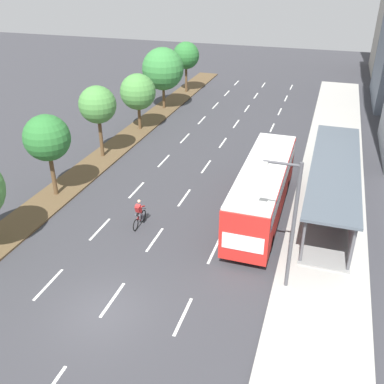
{
  "coord_description": "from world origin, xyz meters",
  "views": [
    {
      "loc": [
        8.32,
        -12.61,
        14.04
      ],
      "look_at": [
        0.94,
        10.06,
        1.2
      ],
      "focal_mm": 40.39,
      "sensor_mm": 36.0,
      "label": 1
    }
  ],
  "objects_px": {
    "median_tree_third": "(98,105)",
    "median_tree_fourth": "(138,92)",
    "cyclist": "(139,214)",
    "median_tree_second": "(47,138)",
    "streetlight": "(290,219)",
    "median_tree_fifth": "(163,69)",
    "bus_shelter": "(338,182)",
    "median_tree_farthest": "(186,56)",
    "bus": "(263,186)"
  },
  "relations": [
    {
      "from": "median_tree_fourth",
      "to": "streetlight",
      "type": "relative_size",
      "value": 0.78
    },
    {
      "from": "median_tree_farthest",
      "to": "median_tree_fourth",
      "type": "bearing_deg",
      "value": -89.97
    },
    {
      "from": "bus",
      "to": "median_tree_second",
      "type": "bearing_deg",
      "value": -172.97
    },
    {
      "from": "bus_shelter",
      "to": "streetlight",
      "type": "distance_m",
      "value": 9.16
    },
    {
      "from": "median_tree_fourth",
      "to": "median_tree_farthest",
      "type": "height_order",
      "value": "median_tree_farthest"
    },
    {
      "from": "median_tree_fifth",
      "to": "bus",
      "type": "bearing_deg",
      "value": -53.66
    },
    {
      "from": "median_tree_fifth",
      "to": "streetlight",
      "type": "xyz_separation_m",
      "value": [
        15.84,
        -24.87,
        -0.3
      ]
    },
    {
      "from": "streetlight",
      "to": "median_tree_fourth",
      "type": "bearing_deg",
      "value": 130.76
    },
    {
      "from": "median_tree_fourth",
      "to": "median_tree_fifth",
      "type": "xyz_separation_m",
      "value": [
        -0.23,
        6.75,
        0.61
      ]
    },
    {
      "from": "bus",
      "to": "median_tree_farthest",
      "type": "bearing_deg",
      "value": 117.97
    },
    {
      "from": "cyclist",
      "to": "median_tree_second",
      "type": "height_order",
      "value": "median_tree_second"
    },
    {
      "from": "median_tree_fifth",
      "to": "bus_shelter",
      "type": "bearing_deg",
      "value": -42.03
    },
    {
      "from": "cyclist",
      "to": "median_tree_fourth",
      "type": "distance_m",
      "value": 16.89
    },
    {
      "from": "median_tree_second",
      "to": "median_tree_third",
      "type": "relative_size",
      "value": 0.98
    },
    {
      "from": "median_tree_third",
      "to": "median_tree_farthest",
      "type": "xyz_separation_m",
      "value": [
        0.25,
        20.26,
        0.01
      ]
    },
    {
      "from": "bus_shelter",
      "to": "median_tree_third",
      "type": "distance_m",
      "value": 18.35
    },
    {
      "from": "cyclist",
      "to": "median_tree_second",
      "type": "bearing_deg",
      "value": 166.11
    },
    {
      "from": "bus_shelter",
      "to": "bus",
      "type": "relative_size",
      "value": 1.26
    },
    {
      "from": "cyclist",
      "to": "streetlight",
      "type": "distance_m",
      "value": 9.81
    },
    {
      "from": "median_tree_fourth",
      "to": "median_tree_farthest",
      "type": "xyz_separation_m",
      "value": [
        -0.01,
        13.51,
        0.73
      ]
    },
    {
      "from": "cyclist",
      "to": "median_tree_third",
      "type": "distance_m",
      "value": 11.55
    },
    {
      "from": "median_tree_farthest",
      "to": "cyclist",
      "type": "bearing_deg",
      "value": -76.71
    },
    {
      "from": "median_tree_second",
      "to": "streetlight",
      "type": "distance_m",
      "value": 16.41
    },
    {
      "from": "median_tree_second",
      "to": "streetlight",
      "type": "height_order",
      "value": "streetlight"
    },
    {
      "from": "median_tree_third",
      "to": "median_tree_fourth",
      "type": "height_order",
      "value": "median_tree_third"
    },
    {
      "from": "bus",
      "to": "median_tree_farthest",
      "type": "height_order",
      "value": "median_tree_farthest"
    },
    {
      "from": "cyclist",
      "to": "streetlight",
      "type": "bearing_deg",
      "value": -18.16
    },
    {
      "from": "median_tree_third",
      "to": "median_tree_fifth",
      "type": "distance_m",
      "value": 13.51
    },
    {
      "from": "bus",
      "to": "median_tree_second",
      "type": "height_order",
      "value": "median_tree_second"
    },
    {
      "from": "median_tree_third",
      "to": "streetlight",
      "type": "xyz_separation_m",
      "value": [
        15.88,
        -11.36,
        -0.41
      ]
    },
    {
      "from": "median_tree_fifth",
      "to": "median_tree_farthest",
      "type": "distance_m",
      "value": 6.76
    },
    {
      "from": "median_tree_third",
      "to": "median_tree_second",
      "type": "bearing_deg",
      "value": -88.91
    },
    {
      "from": "bus_shelter",
      "to": "cyclist",
      "type": "relative_size",
      "value": 7.79
    },
    {
      "from": "median_tree_third",
      "to": "median_tree_fifth",
      "type": "bearing_deg",
      "value": 89.86
    },
    {
      "from": "median_tree_fifth",
      "to": "median_tree_second",
      "type": "bearing_deg",
      "value": -89.73
    },
    {
      "from": "bus_shelter",
      "to": "median_tree_fifth",
      "type": "relative_size",
      "value": 2.28
    },
    {
      "from": "bus_shelter",
      "to": "streetlight",
      "type": "bearing_deg",
      "value": -103.67
    },
    {
      "from": "bus",
      "to": "median_tree_fifth",
      "type": "distance_m",
      "value": 23.17
    },
    {
      "from": "median_tree_second",
      "to": "bus",
      "type": "bearing_deg",
      "value": 7.03
    },
    {
      "from": "cyclist",
      "to": "median_tree_fourth",
      "type": "height_order",
      "value": "median_tree_fourth"
    },
    {
      "from": "bus",
      "to": "median_tree_second",
      "type": "xyz_separation_m",
      "value": [
        -13.58,
        -1.67,
        2.05
      ]
    },
    {
      "from": "bus",
      "to": "median_tree_fourth",
      "type": "distance_m",
      "value": 17.98
    },
    {
      "from": "median_tree_third",
      "to": "streetlight",
      "type": "bearing_deg",
      "value": -35.59
    },
    {
      "from": "cyclist",
      "to": "bus_shelter",
      "type": "bearing_deg",
      "value": 27.84
    },
    {
      "from": "bus_shelter",
      "to": "median_tree_farthest",
      "type": "relative_size",
      "value": 2.47
    },
    {
      "from": "median_tree_second",
      "to": "median_tree_fourth",
      "type": "xyz_separation_m",
      "value": [
        0.13,
        13.51,
        -0.54
      ]
    },
    {
      "from": "median_tree_third",
      "to": "median_tree_fourth",
      "type": "relative_size",
      "value": 1.11
    },
    {
      "from": "bus",
      "to": "cyclist",
      "type": "height_order",
      "value": "bus"
    },
    {
      "from": "bus_shelter",
      "to": "median_tree_second",
      "type": "relative_size",
      "value": 2.58
    },
    {
      "from": "median_tree_second",
      "to": "median_tree_third",
      "type": "bearing_deg",
      "value": 91.09
    }
  ]
}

